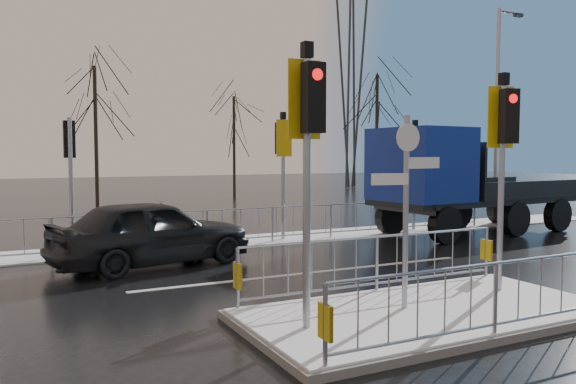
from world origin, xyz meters
name	(u,v)px	position (x,y,z in m)	size (l,w,h in m)	color
ground	(427,317)	(0.00, 0.00, 0.00)	(120.00, 120.00, 0.00)	black
snow_verge	(233,242)	(0.00, 8.60, 0.02)	(30.00, 2.00, 0.04)	white
lane_markings	(442,323)	(0.00, -0.33, 0.00)	(8.00, 11.38, 0.01)	silver
traffic_island	(427,293)	(-0.01, 0.01, 0.39)	(6.00, 3.04, 4.15)	#61615D
far_kerb_fixtures	(249,209)	(0.29, 8.09, 1.02)	(18.00, 0.65, 3.83)	#8E939B
car_far_lane	(153,232)	(-2.95, 6.15, 0.79)	(1.88, 4.66, 1.59)	black
flatbed_truck	(444,179)	(6.45, 6.77, 1.81)	(7.53, 3.22, 3.41)	black
tree_far_a	(95,109)	(-2.00, 22.00, 4.82)	(3.75, 3.75, 7.08)	black
tree_far_b	(234,127)	(6.00, 24.00, 4.18)	(3.25, 3.25, 6.14)	black
tree_far_c	(377,112)	(14.00, 21.00, 5.15)	(4.00, 4.00, 7.55)	black
street_lamp_right	(498,107)	(10.57, 8.50, 4.39)	(1.25, 0.18, 8.00)	#8E939B
pylon_wires	(339,43)	(16.88, 30.00, 11.03)	(70.00, 2.38, 19.97)	#2D3033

